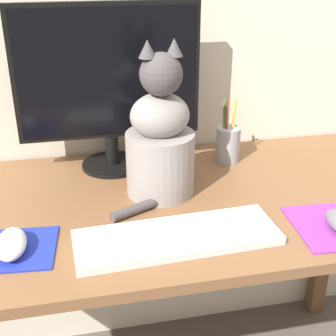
{
  "coord_description": "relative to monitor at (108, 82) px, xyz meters",
  "views": [
    {
      "loc": [
        -0.17,
        -0.97,
        1.26
      ],
      "look_at": [
        0.02,
        -0.07,
        0.82
      ],
      "focal_mm": 50.0,
      "sensor_mm": 36.0,
      "label": 1
    }
  ],
  "objects": [
    {
      "name": "cat",
      "position": [
        0.1,
        -0.18,
        -0.1
      ],
      "size": [
        0.23,
        0.22,
        0.38
      ],
      "rotation": [
        0.0,
        0.0,
        0.09
      ],
      "color": "gray",
      "rests_on": "desk"
    },
    {
      "name": "pen_cup",
      "position": [
        0.32,
        -0.03,
        -0.19
      ],
      "size": [
        0.07,
        0.07,
        0.18
      ],
      "color": "#99999E",
      "rests_on": "desk"
    },
    {
      "name": "computer_mouse_left",
      "position": [
        -0.24,
        -0.37,
        -0.22
      ],
      "size": [
        0.06,
        0.11,
        0.04
      ],
      "color": "white",
      "rests_on": "mousepad_left"
    },
    {
      "name": "keyboard",
      "position": [
        0.09,
        -0.39,
        -0.23
      ],
      "size": [
        0.43,
        0.16,
        0.02
      ],
      "rotation": [
        0.0,
        0.0,
        0.05
      ],
      "color": "silver",
      "rests_on": "desk"
    },
    {
      "name": "desk",
      "position": [
        0.08,
        -0.22,
        -0.33
      ],
      "size": [
        1.4,
        0.63,
        0.7
      ],
      "color": "brown",
      "rests_on": "ground_plane"
    },
    {
      "name": "mousepad_left",
      "position": [
        -0.24,
        -0.36,
        -0.24
      ],
      "size": [
        0.18,
        0.17,
        0.0
      ],
      "rotation": [
        0.0,
        0.0,
        -0.09
      ],
      "color": "#1E2D9E",
      "rests_on": "desk"
    },
    {
      "name": "monitor",
      "position": [
        0.0,
        0.0,
        0.0
      ],
      "size": [
        0.48,
        0.17,
        0.44
      ],
      "color": "black",
      "rests_on": "desk"
    }
  ]
}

